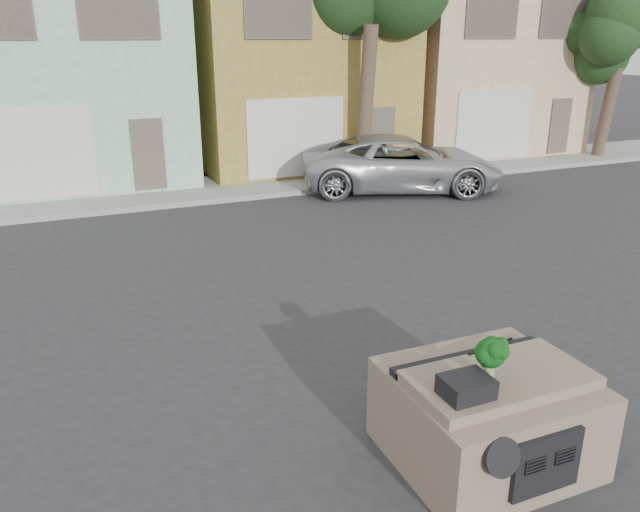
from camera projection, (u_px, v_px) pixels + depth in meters
ground_plane at (362, 341)px, 9.58m from camera, size 120.00×120.00×0.00m
sidewalk at (204, 190)px, 18.66m from camera, size 40.00×3.00×0.15m
townhouse_mint at (58, 58)px, 19.60m from camera, size 7.20×8.20×7.55m
townhouse_tan at (282, 55)px, 22.37m from camera, size 7.20×8.20×7.55m
townhouse_beige at (457, 53)px, 25.14m from camera, size 7.20×8.20×7.55m
silver_pickup at (401, 190)px, 18.91m from camera, size 6.52×4.69×1.65m
tree_near at (367, 42)px, 18.50m from camera, size 4.40×4.00×8.50m
tree_far at (612, 77)px, 22.61m from camera, size 3.20×3.00×6.00m
car_dashboard at (487, 413)px, 6.79m from camera, size 2.00×1.80×1.12m
instrument_hump at (466, 387)px, 6.05m from camera, size 0.48×0.38×0.20m
wiper_arm at (491, 346)px, 7.03m from camera, size 0.69×0.15×0.02m
broccoli at (490, 358)px, 6.32m from camera, size 0.41×0.41×0.46m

